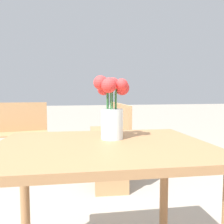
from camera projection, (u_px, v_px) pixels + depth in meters
table_front at (103, 169)px, 0.96m from camera, size 1.00×0.79×0.74m
flower_vase at (112, 110)px, 1.04m from camera, size 0.17×0.17×0.30m
bench_middle at (111, 134)px, 2.77m from camera, size 0.57×1.59×0.85m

